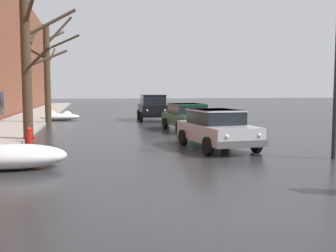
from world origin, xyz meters
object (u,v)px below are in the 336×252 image
Objects in this scene: fire_hydrant at (29,136)px; sedan_silver_approaching_near_lane at (217,128)px; bare_tree_second_along_sidewalk at (28,58)px; bare_tree_mid_block at (48,69)px; sedan_green_parked_kerbside_close at (188,116)px; suv_black_parked_kerbside_mid at (153,106)px.

sedan_silver_approaching_near_lane is at bearing -18.69° from fire_hydrant.
bare_tree_mid_block is (-0.01, 8.81, 0.03)m from bare_tree_second_along_sidewalk.
bare_tree_second_along_sidewalk is 1.56× the size of sedan_silver_approaching_near_lane.
bare_tree_second_along_sidewalk is 8.06m from sedan_silver_approaching_near_lane.
bare_tree_second_along_sidewalk reaches higher than sedan_green_parked_kerbside_close.
bare_tree_second_along_sidewalk is at bearing -89.96° from bare_tree_mid_block.
sedan_silver_approaching_near_lane is 0.94× the size of sedan_green_parked_kerbside_close.
fire_hydrant is (-6.83, 2.31, -0.40)m from sedan_silver_approaching_near_lane.
fire_hydrant is at bearing -89.58° from bare_tree_mid_block.
suv_black_parked_kerbside_mid reaches higher than sedan_green_parked_kerbside_close.
sedan_green_parked_kerbside_close is 0.93× the size of suv_black_parked_kerbside_mid.
bare_tree_mid_block is at bearing 143.50° from sedan_green_parked_kerbside_close.
bare_tree_mid_block reaches higher than sedan_green_parked_kerbside_close.
bare_tree_second_along_sidewalk is 1.46× the size of sedan_green_parked_kerbside_close.
sedan_silver_approaching_near_lane reaches higher than fire_hydrant.
bare_tree_second_along_sidewalk is at bearing 94.10° from fire_hydrant.
bare_tree_second_along_sidewalk is 8.59m from sedan_green_parked_kerbside_close.
bare_tree_mid_block is 14.13m from sedan_silver_approaching_near_lane.
bare_tree_mid_block reaches higher than sedan_silver_approaching_near_lane.
sedan_silver_approaching_near_lane is 0.87× the size of suv_black_parked_kerbside_mid.
sedan_green_parked_kerbside_close is at bearing 23.56° from bare_tree_second_along_sidewalk.
bare_tree_second_along_sidewalk is 0.96× the size of bare_tree_mid_block.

